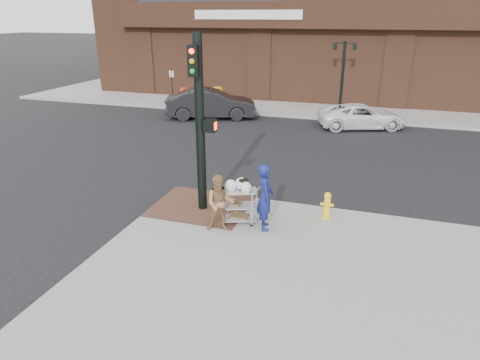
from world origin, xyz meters
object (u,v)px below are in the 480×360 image
(sedan_dark, at_px, (211,104))
(utility_cart, at_px, (240,203))
(minivan_white, at_px, (362,116))
(lamp_post, at_px, (343,69))
(traffic_signal_pole, at_px, (200,120))
(pedestrian_tan, at_px, (220,203))
(woman_blue, at_px, (265,197))
(fire_hydrant, at_px, (327,205))

(sedan_dark, relative_size, utility_cart, 3.98)
(minivan_white, distance_m, utility_cart, 12.85)
(lamp_post, distance_m, sedan_dark, 7.90)
(sedan_dark, bearing_deg, traffic_signal_pole, -179.19)
(utility_cart, bearing_deg, pedestrian_tan, -118.24)
(lamp_post, bearing_deg, woman_blue, -91.47)
(traffic_signal_pole, bearing_deg, utility_cart, -20.57)
(woman_blue, height_order, pedestrian_tan, woman_blue)
(lamp_post, bearing_deg, sedan_dark, -153.17)
(minivan_white, bearing_deg, traffic_signal_pole, 142.08)
(lamp_post, xyz_separation_m, minivan_white, (1.44, -3.14, -1.99))
(lamp_post, distance_m, pedestrian_tan, 16.50)
(woman_blue, height_order, sedan_dark, woman_blue)
(pedestrian_tan, distance_m, minivan_white, 13.53)
(pedestrian_tan, distance_m, fire_hydrant, 3.09)
(pedestrian_tan, bearing_deg, woman_blue, 5.75)
(fire_hydrant, bearing_deg, utility_cart, -156.84)
(sedan_dark, xyz_separation_m, fire_hydrant, (7.97, -11.27, -0.28))
(lamp_post, relative_size, woman_blue, 2.18)
(pedestrian_tan, height_order, sedan_dark, pedestrian_tan)
(woman_blue, distance_m, minivan_white, 12.87)
(lamp_post, bearing_deg, minivan_white, -65.33)
(woman_blue, bearing_deg, traffic_signal_pole, 53.00)
(utility_cart, bearing_deg, traffic_signal_pole, 159.43)
(pedestrian_tan, relative_size, fire_hydrant, 1.98)
(minivan_white, relative_size, fire_hydrant, 5.70)
(lamp_post, relative_size, utility_cart, 3.14)
(minivan_white, bearing_deg, pedestrian_tan, 147.45)
(pedestrian_tan, xyz_separation_m, minivan_white, (2.95, 13.21, -0.31))
(pedestrian_tan, xyz_separation_m, sedan_dark, (-5.36, 12.87, -0.09))
(lamp_post, height_order, pedestrian_tan, lamp_post)
(minivan_white, bearing_deg, utility_cart, 148.31)
(sedan_dark, distance_m, utility_cart, 13.50)
(traffic_signal_pole, bearing_deg, minivan_white, 72.05)
(woman_blue, relative_size, minivan_white, 0.41)
(fire_hydrant, bearing_deg, woman_blue, -143.39)
(traffic_signal_pole, distance_m, pedestrian_tan, 2.41)
(traffic_signal_pole, relative_size, fire_hydrant, 6.35)
(sedan_dark, height_order, utility_cart, sedan_dark)
(lamp_post, height_order, traffic_signal_pole, traffic_signal_pole)
(fire_hydrant, bearing_deg, sedan_dark, 125.28)
(traffic_signal_pole, bearing_deg, sedan_dark, 110.46)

